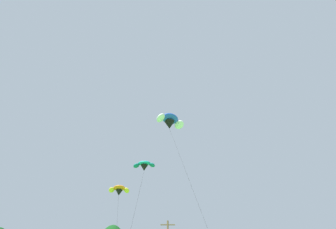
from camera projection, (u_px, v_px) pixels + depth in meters
parafoil_kite_high_orange at (119, 190)px, 36.78m from camera, size 4.85×18.22×13.65m
parafoil_kite_mid_blue_white at (170, 121)px, 34.11m from camera, size 5.99×10.30×20.54m
parafoil_kite_far_teal at (144, 166)px, 28.99m from camera, size 2.48×8.86×12.97m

